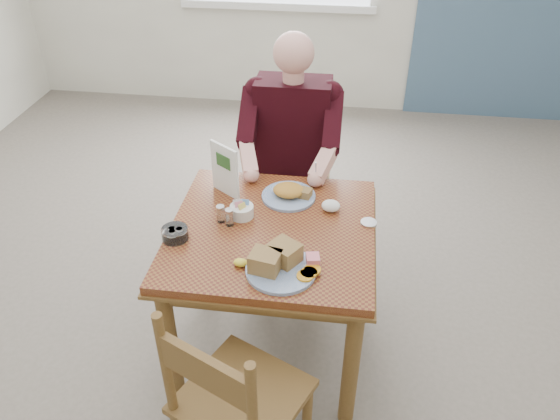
# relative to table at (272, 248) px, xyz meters

# --- Properties ---
(floor) EXTENTS (6.00, 6.00, 0.00)m
(floor) POSITION_rel_table_xyz_m (0.00, 0.00, -0.64)
(floor) COLOR #615A4F
(floor) RESTS_ON ground
(lemon_wedge) EXTENTS (0.07, 0.05, 0.03)m
(lemon_wedge) POSITION_rel_table_xyz_m (-0.09, -0.27, 0.13)
(lemon_wedge) COLOR yellow
(lemon_wedge) RESTS_ON table
(napkin) EXTENTS (0.11, 0.10, 0.05)m
(napkin) POSITION_rel_table_xyz_m (0.25, 0.17, 0.14)
(napkin) COLOR white
(napkin) RESTS_ON table
(metal_dish) EXTENTS (0.08, 0.08, 0.01)m
(metal_dish) POSITION_rel_table_xyz_m (0.42, 0.09, 0.12)
(metal_dish) COLOR silver
(metal_dish) RESTS_ON table
(table) EXTENTS (0.92, 0.92, 0.75)m
(table) POSITION_rel_table_xyz_m (0.00, 0.00, 0.00)
(table) COLOR brown
(table) RESTS_ON ground
(chair_far) EXTENTS (0.42, 0.42, 0.95)m
(chair_far) POSITION_rel_table_xyz_m (0.00, 0.80, -0.16)
(chair_far) COLOR brown
(chair_far) RESTS_ON ground
(chair_near) EXTENTS (0.56, 0.56, 0.95)m
(chair_near) POSITION_rel_table_xyz_m (-0.03, -0.72, -0.16)
(chair_near) COLOR brown
(chair_near) RESTS_ON ground
(diner) EXTENTS (0.53, 0.56, 1.39)m
(diner) POSITION_rel_table_xyz_m (0.00, 0.71, 0.17)
(diner) COLOR gray
(diner) RESTS_ON chair_far
(near_plate) EXTENTS (0.36, 0.36, 0.10)m
(near_plate) POSITION_rel_table_xyz_m (0.07, -0.27, 0.15)
(near_plate) COLOR white
(near_plate) RESTS_ON table
(far_plate) EXTENTS (0.32, 0.32, 0.07)m
(far_plate) POSITION_rel_table_xyz_m (0.05, 0.25, 0.14)
(far_plate) COLOR white
(far_plate) RESTS_ON table
(caddy) EXTENTS (0.14, 0.14, 0.08)m
(caddy) POSITION_rel_table_xyz_m (-0.15, 0.07, 0.14)
(caddy) COLOR white
(caddy) RESTS_ON table
(shakers) EXTENTS (0.09, 0.07, 0.08)m
(shakers) POSITION_rel_table_xyz_m (-0.21, 0.01, 0.15)
(shakers) COLOR white
(shakers) RESTS_ON table
(creamer) EXTENTS (0.15, 0.15, 0.05)m
(creamer) POSITION_rel_table_xyz_m (-0.40, -0.13, 0.14)
(creamer) COLOR white
(creamer) RESTS_ON table
(menu) EXTENTS (0.15, 0.11, 0.26)m
(menu) POSITION_rel_table_xyz_m (-0.26, 0.25, 0.24)
(menu) COLOR white
(menu) RESTS_ON table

